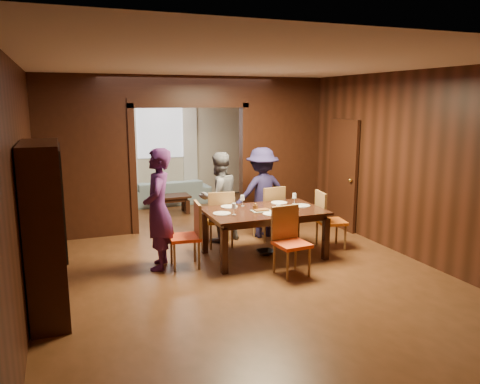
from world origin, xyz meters
name	(u,v)px	position (x,y,z in m)	size (l,w,h in m)	color
floor	(217,251)	(0.00, 0.00, 0.00)	(9.00, 9.00, 0.00)	#4E2D16
ceiling	(216,70)	(0.00, 0.00, 2.90)	(5.50, 9.00, 0.02)	silver
room_walls	(186,149)	(0.00, 1.89, 1.51)	(5.52, 9.01, 2.90)	black
person_purple	(158,209)	(-1.04, -0.42, 0.89)	(0.65, 0.43, 1.78)	#421A4C
person_grey	(219,197)	(0.22, 0.57, 0.79)	(0.76, 0.59, 1.57)	slate
person_navy	(262,193)	(1.04, 0.54, 0.81)	(1.05, 0.60, 1.62)	#1C183C
sofa	(168,192)	(0.03, 3.85, 0.29)	(1.97, 0.77, 0.58)	#819EA9
serving_bowl	(266,206)	(0.67, -0.44, 0.79)	(0.28, 0.28, 0.07)	black
dining_table	(264,233)	(0.61, -0.51, 0.38)	(1.83, 1.14, 0.76)	black
coffee_table	(171,204)	(-0.11, 2.86, 0.20)	(0.80, 0.50, 0.40)	black
chair_left	(185,235)	(-0.68, -0.53, 0.48)	(0.44, 0.44, 0.97)	red
chair_right	(331,220)	(1.84, -0.52, 0.48)	(0.44, 0.44, 0.97)	#BF5112
chair_far_l	(220,218)	(0.14, 0.26, 0.48)	(0.44, 0.44, 0.97)	orange
chair_far_r	(268,212)	(1.07, 0.35, 0.48)	(0.44, 0.44, 0.97)	#C87512
chair_near	(292,242)	(0.65, -1.39, 0.48)	(0.44, 0.44, 0.97)	#E74515
hutch	(45,231)	(-2.53, -1.50, 1.00)	(0.40, 1.20, 2.00)	black
door_right	(343,175)	(2.70, 0.50, 1.05)	(0.06, 0.90, 2.10)	black
window_far	(160,131)	(0.00, 4.44, 1.70)	(1.20, 0.03, 1.30)	silver
curtain_left	(130,151)	(-0.75, 4.40, 1.25)	(0.35, 0.06, 2.40)	white
curtain_right	(190,149)	(0.75, 4.40, 1.25)	(0.35, 0.06, 2.40)	white
plate_left	(222,213)	(-0.09, -0.52, 0.77)	(0.27, 0.27, 0.01)	silver
plate_far_l	(229,207)	(0.17, -0.12, 0.77)	(0.27, 0.27, 0.01)	white
plate_far_r	(279,203)	(1.05, -0.15, 0.77)	(0.27, 0.27, 0.01)	white
plate_right	(302,206)	(1.29, -0.48, 0.77)	(0.27, 0.27, 0.01)	silver
plate_near	(272,214)	(0.60, -0.82, 0.77)	(0.27, 0.27, 0.01)	white
platter_a	(261,210)	(0.53, -0.60, 0.78)	(0.30, 0.20, 0.04)	gray
platter_b	(288,211)	(0.89, -0.77, 0.78)	(0.30, 0.20, 0.04)	gray
wineglass_left	(234,209)	(0.05, -0.65, 0.85)	(0.08, 0.08, 0.18)	silver
wineglass_far	(242,201)	(0.39, -0.14, 0.85)	(0.08, 0.08, 0.18)	white
wineglass_right	(294,199)	(1.25, -0.30, 0.85)	(0.08, 0.08, 0.18)	silver
tumbler	(278,209)	(0.70, -0.84, 0.83)	(0.07, 0.07, 0.14)	silver
condiment_jar	(255,207)	(0.46, -0.52, 0.82)	(0.08, 0.08, 0.11)	#532F13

